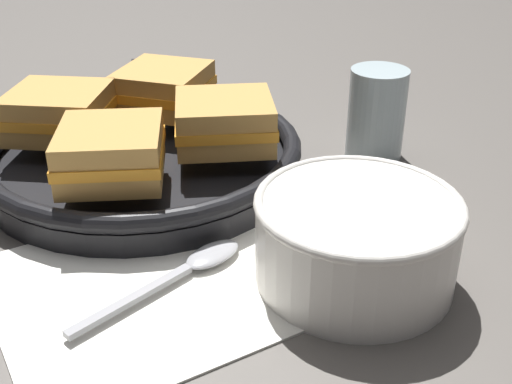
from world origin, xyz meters
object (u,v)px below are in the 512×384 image
(spoon, at_px, (192,266))
(sandwich_near_right, at_px, (225,121))
(sandwich_far_right, at_px, (59,112))
(sandwich_far_left, at_px, (164,88))
(sandwich_near_left, at_px, (111,152))
(skillet, at_px, (144,156))
(drinking_glass, at_px, (376,114))
(soup_bowl, at_px, (356,235))

(spoon, height_order, sandwich_near_right, sandwich_near_right)
(sandwich_far_right, bearing_deg, sandwich_far_left, 11.61)
(spoon, bearing_deg, sandwich_far_right, 81.61)
(spoon, xyz_separation_m, sandwich_far_left, (0.06, 0.26, 0.06))
(spoon, distance_m, sandwich_far_right, 0.25)
(sandwich_near_left, bearing_deg, skillet, 57.05)
(spoon, distance_m, drinking_glass, 0.29)
(sandwich_near_left, bearing_deg, sandwich_near_right, 11.61)
(spoon, xyz_separation_m, sandwich_far_right, (-0.05, 0.23, 0.06))
(sandwich_far_right, bearing_deg, skillet, -31.99)
(sandwich_far_left, bearing_deg, drinking_glass, -33.74)
(sandwich_near_left, distance_m, drinking_glass, 0.29)
(soup_bowl, height_order, drinking_glass, drinking_glass)
(soup_bowl, height_order, spoon, soup_bowl)
(sandwich_near_right, bearing_deg, skillet, 145.23)
(soup_bowl, relative_size, sandwich_near_right, 1.31)
(spoon, xyz_separation_m, drinking_glass, (0.26, 0.13, 0.04))
(spoon, relative_size, sandwich_far_right, 1.23)
(spoon, relative_size, sandwich_near_right, 1.32)
(soup_bowl, height_order, sandwich_far_left, sandwich_far_left)
(sandwich_far_right, bearing_deg, spoon, -76.75)
(sandwich_near_right, xyz_separation_m, drinking_glass, (0.17, -0.01, -0.02))
(spoon, bearing_deg, skillet, 63.27)
(sandwich_far_left, bearing_deg, sandwich_far_right, -168.39)
(soup_bowl, relative_size, sandwich_far_left, 1.20)
(soup_bowl, xyz_separation_m, drinking_glass, (0.14, 0.19, 0.01))
(soup_bowl, bearing_deg, sandwich_near_left, 129.50)
(sandwich_near_right, bearing_deg, sandwich_near_left, -168.39)
(skillet, height_order, drinking_glass, drinking_glass)
(soup_bowl, height_order, sandwich_near_left, sandwich_near_left)
(sandwich_near_left, distance_m, sandwich_far_left, 0.17)
(skillet, bearing_deg, soup_bowl, -68.72)
(soup_bowl, xyz_separation_m, sandwich_near_left, (-0.14, 0.17, 0.02))
(spoon, distance_m, sandwich_near_right, 0.17)
(skillet, height_order, sandwich_near_right, sandwich_near_right)
(skillet, bearing_deg, sandwich_far_left, 56.14)
(sandwich_near_left, height_order, sandwich_near_right, same)
(soup_bowl, xyz_separation_m, skillet, (-0.10, 0.25, -0.02))
(sandwich_far_right, xyz_separation_m, drinking_glass, (0.31, -0.11, -0.02))
(spoon, height_order, sandwich_far_right, sandwich_far_right)
(soup_bowl, xyz_separation_m, sandwich_far_right, (-0.17, 0.29, 0.02))
(sandwich_near_left, relative_size, sandwich_far_left, 0.92)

